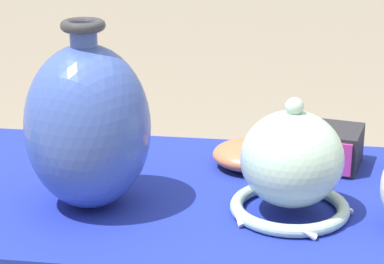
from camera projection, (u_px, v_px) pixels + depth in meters
display_table at (209, 238)px, 1.36m from camera, size 1.24×0.57×0.68m
vase_tall_bulbous at (88, 126)px, 1.25m from camera, size 0.21×0.21×0.32m
vase_dome_bell at (292, 166)px, 1.24m from camera, size 0.21×0.21×0.20m
mosaic_tile_box at (328, 147)px, 1.46m from camera, size 0.14×0.14×0.08m
bowl_shallow_terracotta at (248, 155)px, 1.45m from camera, size 0.14×0.14×0.05m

